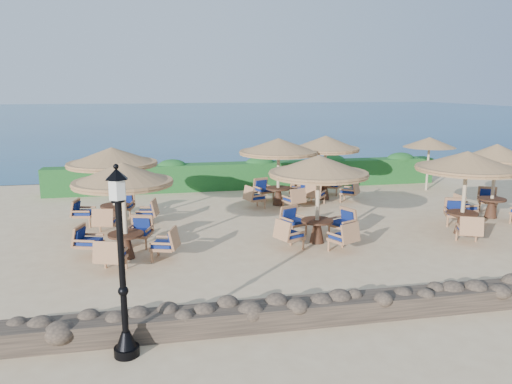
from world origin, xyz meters
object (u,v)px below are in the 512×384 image
cafe_set_2 (466,170)px  cafe_set_3 (113,171)px  lamp_post (122,271)px  cafe_set_4 (278,158)px  extra_parasol (429,142)px  cafe_set_6 (495,168)px  cafe_set_0 (124,194)px  cafe_set_1 (318,182)px  cafe_set_5 (325,156)px

cafe_set_2 → cafe_set_3: size_ratio=1.05×
lamp_post → cafe_set_4: bearing=63.2°
extra_parasol → cafe_set_6: bearing=-93.5°
cafe_set_0 → cafe_set_2: size_ratio=0.92×
cafe_set_1 → cafe_set_3: size_ratio=0.99×
cafe_set_1 → cafe_set_2: (4.80, -0.02, 0.20)m
cafe_set_1 → cafe_set_5: 6.01m
cafe_set_0 → cafe_set_3: size_ratio=0.97×
cafe_set_2 → extra_parasol: bearing=68.8°
cafe_set_4 → cafe_set_2: bearing=-46.2°
lamp_post → cafe_set_6: lamp_post is taller
cafe_set_6 → cafe_set_1: bearing=-167.4°
cafe_set_0 → cafe_set_2: 10.34m
cafe_set_0 → cafe_set_6: 12.70m
cafe_set_1 → cafe_set_5: same height
cafe_set_1 → cafe_set_4: (0.02, 4.97, 0.03)m
cafe_set_2 → cafe_set_5: (-2.64, 5.63, -0.24)m
cafe_set_2 → cafe_set_4: same height
cafe_set_0 → cafe_set_3: (-0.54, 3.50, 0.08)m
cafe_set_2 → cafe_set_4: bearing=133.8°
cafe_set_1 → cafe_set_5: (2.16, 5.60, -0.04)m
cafe_set_3 → cafe_set_4: (6.10, 1.79, 0.03)m
cafe_set_0 → cafe_set_6: bearing=8.6°
extra_parasol → cafe_set_5: bearing=-170.3°
cafe_set_0 → cafe_set_5: size_ratio=1.03×
cafe_set_5 → cafe_set_3: bearing=-163.6°
cafe_set_0 → cafe_set_1: size_ratio=0.98×
cafe_set_0 → cafe_set_4: (5.55, 5.29, 0.10)m
lamp_post → cafe_set_3: (-0.80, 8.69, 0.32)m
cafe_set_3 → cafe_set_6: bearing=-7.0°
cafe_set_2 → cafe_set_6: (2.22, 1.60, -0.26)m
extra_parasol → cafe_set_0: bearing=-152.1°
cafe_set_1 → cafe_set_2: same height
extra_parasol → cafe_set_4: 7.47m
cafe_set_1 → extra_parasol: bearing=41.5°
lamp_post → cafe_set_2: 11.48m
cafe_set_6 → lamp_post: bearing=-150.1°
cafe_set_0 → extra_parasol: bearing=27.9°
cafe_set_1 → cafe_set_3: bearing=152.4°
cafe_set_3 → extra_parasol: bearing=13.9°
cafe_set_2 → cafe_set_6: size_ratio=1.12×
cafe_set_0 → cafe_set_6: size_ratio=1.04×
cafe_set_2 → cafe_set_0: bearing=-178.4°
lamp_post → cafe_set_2: lamp_post is taller
cafe_set_0 → cafe_set_6: same height
cafe_set_6 → cafe_set_3: bearing=173.0°
cafe_set_3 → cafe_set_4: bearing=16.3°
lamp_post → cafe_set_2: (10.08, 5.49, 0.51)m
cafe_set_0 → cafe_set_4: bearing=43.6°
cafe_set_2 → cafe_set_4: size_ratio=1.01×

